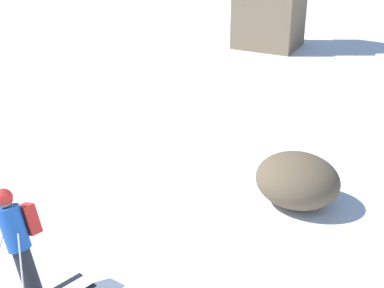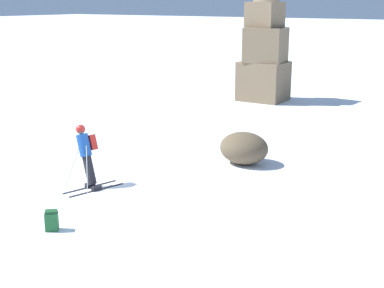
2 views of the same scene
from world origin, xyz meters
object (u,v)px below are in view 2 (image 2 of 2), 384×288
(skier, at_px, (86,152))
(exposed_boulder_0, at_px, (244,148))
(rock_pillar, at_px, (264,54))
(spare_backpack, at_px, (52,221))

(skier, height_order, exposed_boulder_0, skier)
(rock_pillar, distance_m, spare_backpack, 18.53)
(skier, xyz_separation_m, exposed_boulder_0, (2.80, 4.42, -0.48))
(exposed_boulder_0, bearing_deg, skier, -122.35)
(skier, xyz_separation_m, spare_backpack, (1.49, -2.78, -0.76))
(rock_pillar, bearing_deg, spare_backpack, -79.93)
(rock_pillar, bearing_deg, skier, -83.57)
(spare_backpack, distance_m, exposed_boulder_0, 7.32)
(spare_backpack, bearing_deg, rock_pillar, 60.14)
(rock_pillar, xyz_separation_m, exposed_boulder_0, (4.53, -10.92, -1.96))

